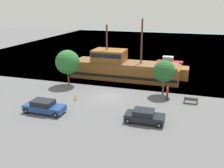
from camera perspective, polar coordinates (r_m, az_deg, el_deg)
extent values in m
plane|color=#5B5B5E|center=(34.18, -1.02, -2.90)|extent=(160.00, 160.00, 0.00)
plane|color=slate|center=(75.96, 9.56, 8.56)|extent=(80.00, 80.00, 0.00)
cube|color=brown|center=(42.17, 2.92, 3.00)|extent=(18.06, 4.90, 2.57)
cube|color=black|center=(42.27, 2.92, 2.50)|extent=(17.70, 4.98, 0.45)
cube|color=brown|center=(40.86, 16.13, 2.36)|extent=(1.40, 2.70, 1.80)
cube|color=brown|center=(41.83, 2.95, 4.87)|extent=(17.34, 4.51, 0.25)
cube|color=brown|center=(42.33, -0.60, 6.55)|extent=(5.42, 3.92, 1.92)
cube|color=black|center=(42.27, -0.60, 6.94)|extent=(5.15, 3.98, 0.69)
cylinder|color=#4C331E|center=(40.57, 6.80, 9.63)|extent=(0.28, 0.28, 7.09)
cylinder|color=#4C331E|center=(42.11, -1.20, 9.32)|extent=(0.28, 0.28, 6.03)
cube|color=maroon|center=(51.69, 13.04, 4.52)|extent=(5.14, 1.89, 1.07)
cube|color=silver|center=(51.50, 12.69, 5.64)|extent=(2.06, 1.48, 0.93)
cube|color=black|center=(51.46, 13.37, 5.58)|extent=(0.12, 1.33, 0.75)
cube|color=black|center=(27.10, 7.48, -7.56)|extent=(4.19, 1.87, 0.68)
cube|color=black|center=(26.87, 7.27, -6.38)|extent=(2.18, 1.69, 0.51)
cylinder|color=black|center=(26.27, 10.70, -9.23)|extent=(0.64, 0.22, 0.64)
cylinder|color=gray|center=(26.27, 10.70, -9.23)|extent=(0.24, 0.25, 0.24)
cylinder|color=black|center=(27.79, 11.14, -7.68)|extent=(0.64, 0.22, 0.64)
cylinder|color=gray|center=(27.79, 11.14, -7.68)|extent=(0.24, 0.25, 0.24)
cylinder|color=black|center=(26.75, 3.63, -8.41)|extent=(0.64, 0.22, 0.64)
cylinder|color=gray|center=(26.75, 3.63, -8.41)|extent=(0.24, 0.25, 0.24)
cylinder|color=black|center=(28.24, 4.46, -6.94)|extent=(0.64, 0.22, 0.64)
cylinder|color=gray|center=(28.24, 4.46, -6.94)|extent=(0.24, 0.25, 0.24)
cube|color=navy|center=(30.18, -15.17, -5.28)|extent=(4.80, 1.89, 0.69)
cube|color=black|center=(30.01, -15.50, -4.13)|extent=(2.50, 1.70, 0.58)
cylinder|color=black|center=(28.67, -12.75, -6.91)|extent=(0.69, 0.22, 0.69)
cylinder|color=gray|center=(28.67, -12.75, -6.91)|extent=(0.26, 0.25, 0.26)
cylinder|color=black|center=(30.02, -11.14, -5.62)|extent=(0.69, 0.22, 0.69)
cylinder|color=gray|center=(30.02, -11.14, -5.62)|extent=(0.26, 0.25, 0.26)
cylinder|color=black|center=(30.67, -19.03, -5.79)|extent=(0.69, 0.22, 0.69)
cylinder|color=gray|center=(30.67, -19.03, -5.79)|extent=(0.26, 0.25, 0.26)
cylinder|color=black|center=(31.94, -17.25, -4.65)|extent=(0.69, 0.22, 0.69)
cylinder|color=gray|center=(31.94, -17.25, -4.65)|extent=(0.26, 0.25, 0.26)
cylinder|color=yellow|center=(33.30, -8.29, -3.17)|extent=(0.22, 0.22, 0.56)
sphere|color=yellow|center=(33.17, -8.32, -2.59)|extent=(0.25, 0.25, 0.25)
cylinder|color=yellow|center=(33.35, -8.55, -3.09)|extent=(0.10, 0.09, 0.09)
cylinder|color=yellow|center=(33.22, -8.05, -3.15)|extent=(0.10, 0.09, 0.09)
cube|color=#4C4742|center=(33.38, 17.56, -3.54)|extent=(1.70, 0.45, 0.05)
cube|color=#4C4742|center=(33.11, 17.60, -3.29)|extent=(1.70, 0.06, 0.40)
cube|color=#2D2D2D|center=(33.45, 16.17, -3.77)|extent=(0.12, 0.36, 0.40)
cube|color=#2D2D2D|center=(33.48, 18.88, -4.02)|extent=(0.12, 0.36, 0.40)
cylinder|color=#232838|center=(33.77, 12.46, -2.82)|extent=(0.27, 0.27, 0.87)
cylinder|color=#B22323|center=(33.51, 12.55, -1.59)|extent=(0.32, 0.32, 0.67)
sphere|color=beige|center=(33.36, 12.60, -0.85)|extent=(0.24, 0.24, 0.24)
cylinder|color=brown|center=(39.25, -9.92, 1.24)|extent=(0.24, 0.24, 2.10)
sphere|color=#286B2D|center=(38.59, -10.13, 4.95)|extent=(3.68, 3.68, 3.68)
cylinder|color=brown|center=(35.19, 11.61, -0.79)|extent=(0.24, 0.24, 2.17)
sphere|color=#235B28|center=(34.51, 11.85, 2.91)|extent=(2.98, 2.98, 2.98)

